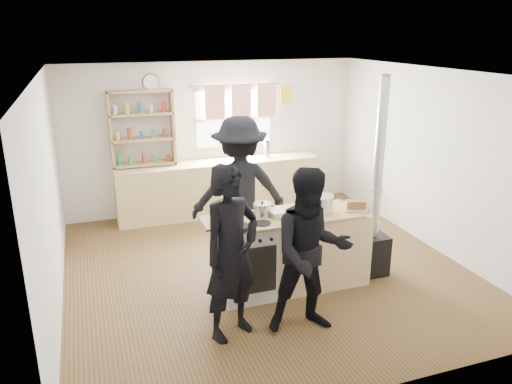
# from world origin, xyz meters

# --- Properties ---
(ground) EXTENTS (5.00, 5.00, 0.01)m
(ground) POSITION_xyz_m (0.00, 0.00, -0.01)
(ground) COLOR brown
(ground) RESTS_ON ground
(back_counter) EXTENTS (3.40, 0.55, 0.90)m
(back_counter) POSITION_xyz_m (0.00, 2.22, 0.45)
(back_counter) COLOR #D0B77D
(back_counter) RESTS_ON ground
(shelving_unit) EXTENTS (1.00, 0.28, 1.20)m
(shelving_unit) POSITION_xyz_m (-1.20, 2.34, 1.51)
(shelving_unit) COLOR tan
(shelving_unit) RESTS_ON back_counter
(thermos) EXTENTS (0.10, 0.10, 0.28)m
(thermos) POSITION_xyz_m (0.85, 2.22, 1.04)
(thermos) COLOR silver
(thermos) RESTS_ON back_counter
(cooking_island) EXTENTS (1.97, 0.64, 0.93)m
(cooking_island) POSITION_xyz_m (0.14, -0.55, 0.47)
(cooking_island) COLOR silver
(cooking_island) RESTS_ON ground
(skillet_greens) EXTENTS (0.29, 0.29, 0.05)m
(skillet_greens) POSITION_xyz_m (-0.63, -0.77, 0.96)
(skillet_greens) COLOR black
(skillet_greens) RESTS_ON cooking_island
(roast_tray) EXTENTS (0.39, 0.28, 0.07)m
(roast_tray) POSITION_xyz_m (0.03, -0.51, 0.97)
(roast_tray) COLOR silver
(roast_tray) RESTS_ON cooking_island
(stockpot_stove) EXTENTS (0.21, 0.21, 0.18)m
(stockpot_stove) POSITION_xyz_m (-0.21, -0.46, 1.01)
(stockpot_stove) COLOR silver
(stockpot_stove) RESTS_ON cooking_island
(stockpot_counter) EXTENTS (0.31, 0.31, 0.23)m
(stockpot_counter) POSITION_xyz_m (0.48, -0.57, 1.03)
(stockpot_counter) COLOR silver
(stockpot_counter) RESTS_ON cooking_island
(bread_board) EXTENTS (0.33, 0.29, 0.12)m
(bread_board) POSITION_xyz_m (0.90, -0.66, 0.98)
(bread_board) COLOR tan
(bread_board) RESTS_ON cooking_island
(flue_heater) EXTENTS (0.35, 0.35, 2.50)m
(flue_heater) POSITION_xyz_m (1.24, -0.56, 0.65)
(flue_heater) COLOR black
(flue_heater) RESTS_ON ground
(person_near_left) EXTENTS (0.77, 0.66, 1.80)m
(person_near_left) POSITION_xyz_m (-0.82, -1.26, 0.90)
(person_near_left) COLOR black
(person_near_left) RESTS_ON ground
(person_near_right) EXTENTS (0.95, 0.79, 1.73)m
(person_near_right) POSITION_xyz_m (-0.05, -1.43, 0.87)
(person_near_right) COLOR black
(person_near_right) RESTS_ON ground
(person_far) EXTENTS (1.33, 0.86, 1.95)m
(person_far) POSITION_xyz_m (-0.21, 0.40, 0.97)
(person_far) COLOR black
(person_far) RESTS_ON ground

